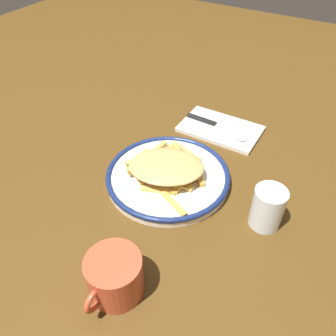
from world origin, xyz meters
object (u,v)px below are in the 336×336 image
at_px(water_glass, 268,208).
at_px(fries_heap, 167,167).
at_px(knife, 215,124).
at_px(spoon, 229,135).
at_px(fork, 229,123).
at_px(plate, 168,176).
at_px(coffee_mug, 114,276).
at_px(napkin, 220,129).

bearing_deg(water_glass, fries_heap, -91.31).
height_order(fries_heap, water_glass, water_glass).
bearing_deg(knife, spoon, 62.48).
bearing_deg(fries_heap, fork, 172.55).
xyz_separation_m(fork, water_glass, (0.28, 0.20, 0.03)).
distance_m(plate, fries_heap, 0.03).
distance_m(plate, knife, 0.25).
xyz_separation_m(plate, water_glass, (0.01, 0.23, 0.03)).
distance_m(fries_heap, coffee_mug, 0.29).
distance_m(plate, coffee_mug, 0.29).
bearing_deg(plate, spoon, 165.10).
bearing_deg(water_glass, spoon, -142.42).
bearing_deg(napkin, spoon, 51.93).
bearing_deg(fork, spoon, 22.40).
xyz_separation_m(fork, knife, (0.03, -0.03, 0.00)).
xyz_separation_m(fries_heap, spoon, (-0.22, 0.06, -0.03)).
bearing_deg(coffee_mug, fork, -177.26).
bearing_deg(knife, napkin, 87.88).
distance_m(plate, spoon, 0.23).
height_order(napkin, coffee_mug, coffee_mug).
relative_size(water_glass, coffee_mug, 0.74).
xyz_separation_m(plate, fries_heap, (0.00, -0.00, 0.03)).
bearing_deg(fries_heap, napkin, 174.48).
distance_m(knife, coffee_mug, 0.54).
xyz_separation_m(plate, fork, (-0.28, 0.04, 0.00)).
xyz_separation_m(fries_heap, knife, (-0.25, 0.01, -0.03)).
distance_m(plate, napkin, 0.25).
distance_m(fork, coffee_mug, 0.56).
height_order(plate, napkin, plate).
bearing_deg(fork, coffee_mug, 2.74).
xyz_separation_m(knife, coffee_mug, (0.53, 0.06, 0.03)).
relative_size(napkin, fork, 1.21).
xyz_separation_m(plate, coffee_mug, (0.28, 0.06, 0.03)).
xyz_separation_m(fork, spoon, (0.06, 0.02, 0.00)).
relative_size(knife, water_glass, 2.32).
bearing_deg(coffee_mug, water_glass, 147.84).
distance_m(fork, water_glass, 0.35).
relative_size(napkin, knife, 1.02).
height_order(fork, spoon, spoon).
bearing_deg(water_glass, knife, -138.17).
xyz_separation_m(fries_heap, fork, (-0.28, 0.04, -0.03)).
bearing_deg(spoon, coffee_mug, 0.46).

